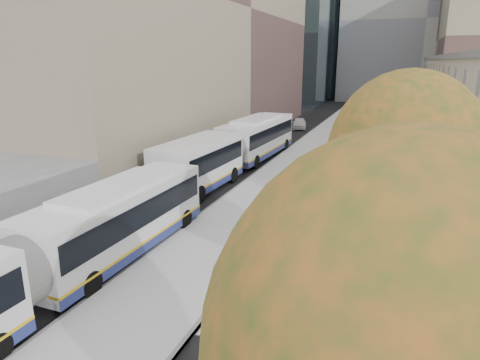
% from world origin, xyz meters
% --- Properties ---
extents(bus_platform, '(4.25, 150.00, 0.15)m').
position_xyz_m(bus_platform, '(-3.88, 35.00, 0.07)').
color(bus_platform, silver).
rests_on(bus_platform, ground).
extents(sidewalk, '(4.75, 150.00, 0.08)m').
position_xyz_m(sidewalk, '(4.12, 35.00, 0.04)').
color(sidewalk, gray).
rests_on(sidewalk, ground).
extents(building_midrise, '(24.00, 46.00, 25.00)m').
position_xyz_m(building_midrise, '(-22.50, 41.00, 12.50)').
color(building_midrise, gray).
rests_on(building_midrise, ground).
extents(building_far_block, '(30.00, 18.00, 30.00)m').
position_xyz_m(building_far_block, '(6.00, 96.00, 15.00)').
color(building_far_block, gray).
rests_on(building_far_block, ground).
extents(tree_b, '(4.00, 4.00, 6.97)m').
position_xyz_m(tree_b, '(3.60, 5.00, 5.04)').
color(tree_b, '#2D2413').
rests_on(tree_b, sidewalk).
extents(tree_c, '(4.20, 4.20, 7.28)m').
position_xyz_m(tree_c, '(3.60, 13.00, 5.25)').
color(tree_c, '#2D2413').
rests_on(tree_c, sidewalk).
extents(bus_near, '(2.84, 17.15, 2.85)m').
position_xyz_m(bus_near, '(-7.14, 11.01, 1.56)').
color(bus_near, white).
rests_on(bus_near, ground).
extents(bus_far, '(3.70, 19.02, 3.15)m').
position_xyz_m(bus_far, '(-7.74, 30.02, 1.72)').
color(bus_far, white).
rests_on(bus_far, ground).
extents(distant_car, '(2.24, 4.04, 1.30)m').
position_xyz_m(distant_car, '(-7.73, 50.67, 0.65)').
color(distant_car, silver).
rests_on(distant_car, ground).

